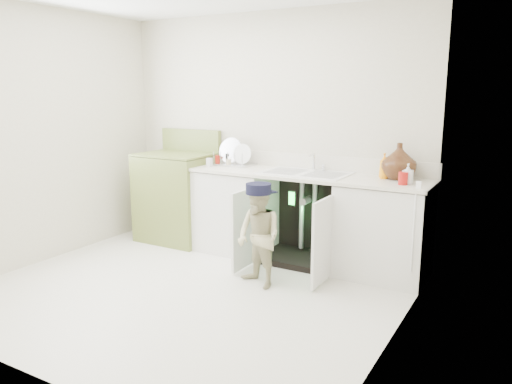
% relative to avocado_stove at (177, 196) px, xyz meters
% --- Properties ---
extents(ground, '(3.50, 3.50, 0.00)m').
position_rel_avocado_stove_xyz_m(ground, '(1.02, -1.18, -0.52)').
color(ground, silver).
rests_on(ground, ground).
extents(room_shell, '(6.00, 5.50, 1.26)m').
position_rel_avocado_stove_xyz_m(room_shell, '(1.02, -1.18, 0.73)').
color(room_shell, beige).
rests_on(room_shell, ground).
extents(counter_run, '(2.44, 1.02, 1.23)m').
position_rel_avocado_stove_xyz_m(counter_run, '(1.60, 0.03, -0.04)').
color(counter_run, white).
rests_on(counter_run, ground).
extents(avocado_stove, '(0.81, 0.65, 1.25)m').
position_rel_avocado_stove_xyz_m(avocado_stove, '(0.00, 0.00, 0.00)').
color(avocado_stove, olive).
rests_on(avocado_stove, ground).
extents(repair_worker, '(0.53, 0.69, 0.92)m').
position_rel_avocado_stove_xyz_m(repair_worker, '(1.50, -0.76, -0.05)').
color(repair_worker, beige).
rests_on(repair_worker, ground).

